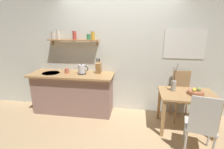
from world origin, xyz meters
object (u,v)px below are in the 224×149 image
Objects in this scene: dining_chair_far at (182,93)px; twig_vase at (174,85)px; dining_table at (187,99)px; coffee_mug_by_sink at (67,71)px; electric_kettle at (82,69)px; knife_block at (99,67)px; fruit_bowl at (196,92)px; dining_chair_near at (201,123)px.

twig_vase reaches higher than dining_chair_far.
coffee_mug_by_sink is (-2.45, 0.33, 0.36)m from dining_table.
coffee_mug_by_sink is (-2.47, -0.12, 0.42)m from dining_chair_far.
electric_kettle is 2.05× the size of coffee_mug_by_sink.
knife_block is (-1.76, 0.43, 0.44)m from dining_table.
fruit_bowl is 1.96m from knife_block.
fruit_bowl is at bearing -75.49° from dining_chair_far.
knife_block reaches higher than dining_table.
dining_table is at bearing -13.76° from knife_block.
dining_chair_near reaches higher than fruit_bowl.
electric_kettle is at bearing 0.15° from coffee_mug_by_sink.
fruit_bowl is at bearing -7.42° from coffee_mug_by_sink.
dining_chair_near is 1.90× the size of twig_vase.
knife_block is (-1.79, 1.13, 0.50)m from dining_chair_near.
twig_vase is at bearing 163.96° from fruit_bowl.
twig_vase reaches higher than electric_kettle.
dining_chair_near is 3.84× the size of electric_kettle.
dining_chair_far is (-0.01, 1.14, 0.00)m from dining_chair_near.
dining_chair_far reaches higher than dining_chair_near.
coffee_mug_by_sink is at bearing 157.63° from dining_chair_near.
twig_vase is at bearing 157.89° from dining_table.
fruit_bowl is (0.12, -0.45, 0.22)m from dining_chair_far.
twig_vase is at bearing -5.91° from coffee_mug_by_sink.
electric_kettle is at bearing 171.17° from dining_table.
dining_table is 7.75× the size of coffee_mug_by_sink.
dining_chair_near is at bearing -32.16° from knife_block.
twig_vase is 1.57m from knife_block.
fruit_bowl is 1.06× the size of electric_kettle.
dining_chair_far is at bearing 90.71° from dining_chair_near.
electric_kettle is at bearing 171.44° from fruit_bowl.
knife_block is (-1.52, 0.33, 0.21)m from twig_vase.
fruit_bowl is 0.83× the size of knife_block.
dining_chair_far is at bearing 104.51° from fruit_bowl.
dining_chair_far is at bearing 2.72° from coffee_mug_by_sink.
coffee_mug_by_sink is at bearing 172.42° from dining_table.
dining_chair_near is 2.72m from coffee_mug_by_sink.
dining_chair_far reaches higher than dining_table.
dining_table is 1.86m from knife_block.
knife_block is 2.62× the size of coffee_mug_by_sink.
twig_vase reaches higher than dining_chair_near.
electric_kettle is (-2.11, 0.33, 0.41)m from dining_table.
electric_kettle is 0.78× the size of knife_block.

